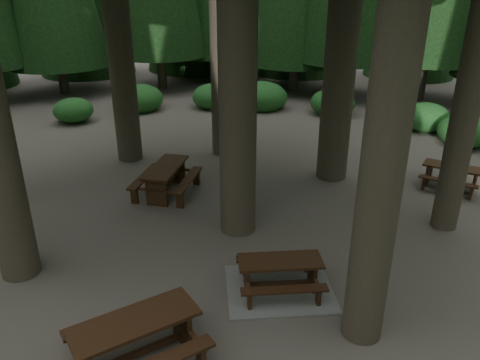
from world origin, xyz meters
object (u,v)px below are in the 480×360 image
(picnic_table_a, at_px, (279,280))
(picnic_table_e, at_px, (136,335))
(picnic_table_b, at_px, (166,176))
(picnic_table_d, at_px, (451,173))

(picnic_table_a, relative_size, picnic_table_e, 1.02)
(picnic_table_b, bearing_deg, picnic_table_a, -135.68)
(picnic_table_d, bearing_deg, picnic_table_b, -145.86)
(picnic_table_b, relative_size, picnic_table_e, 0.84)
(picnic_table_d, bearing_deg, picnic_table_a, -106.41)
(picnic_table_b, height_order, picnic_table_d, picnic_table_b)
(picnic_table_a, distance_m, picnic_table_e, 3.03)
(picnic_table_b, distance_m, picnic_table_d, 8.11)
(picnic_table_b, distance_m, picnic_table_e, 6.28)
(picnic_table_d, bearing_deg, picnic_table_e, -107.62)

